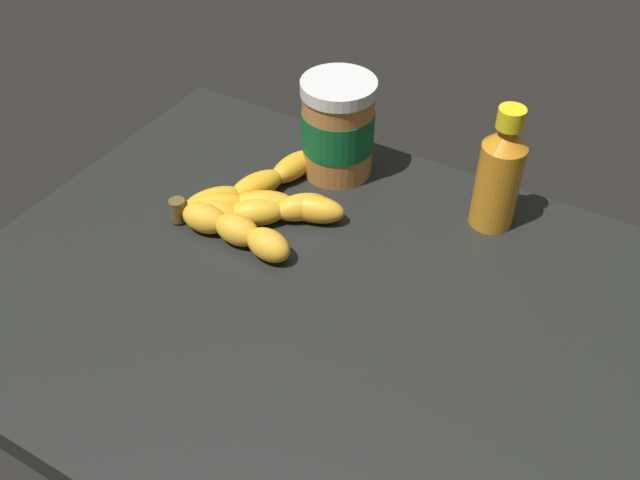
{
  "coord_description": "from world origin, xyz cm",
  "views": [
    {
      "loc": [
        -25.01,
        47.41,
        57.63
      ],
      "look_at": [
        4.63,
        -3.46,
        4.93
      ],
      "focal_mm": 39.88,
      "sensor_mm": 36.0,
      "label": 1
    }
  ],
  "objects": [
    {
      "name": "ground_plane",
      "position": [
        0.0,
        0.0,
        -1.9
      ],
      "size": [
        85.21,
        60.55,
        3.79
      ],
      "primitive_type": "cube",
      "color": "black"
    },
    {
      "name": "banana_bunch",
      "position": [
        16.69,
        -7.62,
        1.75
      ],
      "size": [
        19.58,
        21.35,
        3.74
      ],
      "color": "gold",
      "rests_on": "ground_plane"
    },
    {
      "name": "peanut_butter_jar",
      "position": [
        12.66,
        -21.88,
        6.73
      ],
      "size": [
        9.76,
        9.76,
        13.52
      ],
      "color": "#B27238",
      "rests_on": "ground_plane"
    },
    {
      "name": "honey_bottle",
      "position": [
        -9.2,
        -22.02,
        7.38
      ],
      "size": [
        5.36,
        5.36,
        16.25
      ],
      "color": "orange",
      "rests_on": "ground_plane"
    }
  ]
}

